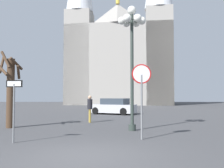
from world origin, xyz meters
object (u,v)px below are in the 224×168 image
(street_lamp, at_px, (132,38))
(stop_sign, at_px, (142,87))
(bare_tree, at_px, (10,89))
(one_way_arrow_sign, at_px, (14,103))
(pedestrian_walking, at_px, (90,106))
(cathedral, at_px, (120,48))
(parked_car_near_silver, at_px, (114,107))

(street_lamp, bearing_deg, stop_sign, -85.63)
(stop_sign, relative_size, bare_tree, 0.72)
(one_way_arrow_sign, bearing_deg, street_lamp, 35.43)
(stop_sign, height_order, bare_tree, bare_tree)
(street_lamp, bearing_deg, one_way_arrow_sign, -144.57)
(street_lamp, relative_size, bare_tree, 1.51)
(street_lamp, xyz_separation_m, pedestrian_walking, (-2.41, 3.66, -3.52))
(street_lamp, bearing_deg, cathedral, 89.54)
(pedestrian_walking, bearing_deg, stop_sign, -67.06)
(cathedral, bearing_deg, pedestrian_walking, -94.84)
(stop_sign, relative_size, street_lamp, 0.48)
(street_lamp, distance_m, bare_tree, 6.93)
(stop_sign, xyz_separation_m, parked_car_near_silver, (-1.09, 13.19, -1.37))
(cathedral, relative_size, one_way_arrow_sign, 15.62)
(one_way_arrow_sign, distance_m, street_lamp, 6.36)
(one_way_arrow_sign, relative_size, street_lamp, 0.37)
(bare_tree, bearing_deg, stop_sign, -27.64)
(street_lamp, bearing_deg, pedestrian_walking, 123.31)
(pedestrian_walking, bearing_deg, bare_tree, -145.98)
(cathedral, distance_m, one_way_arrow_sign, 40.09)
(stop_sign, bearing_deg, cathedral, 89.85)
(one_way_arrow_sign, height_order, pedestrian_walking, one_way_arrow_sign)
(parked_car_near_silver, bearing_deg, cathedral, 87.26)
(cathedral, xyz_separation_m, parked_car_near_silver, (-1.19, -24.75, -10.20))
(cathedral, height_order, bare_tree, cathedral)
(one_way_arrow_sign, distance_m, bare_tree, 4.63)
(street_lamp, distance_m, parked_car_near_silver, 11.43)
(cathedral, bearing_deg, parked_car_near_silver, -92.74)
(cathedral, xyz_separation_m, one_way_arrow_sign, (-4.80, -38.67, -9.45))
(one_way_arrow_sign, height_order, parked_car_near_silver, one_way_arrow_sign)
(stop_sign, distance_m, pedestrian_walking, 6.74)
(stop_sign, xyz_separation_m, one_way_arrow_sign, (-4.70, -0.74, -0.62))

